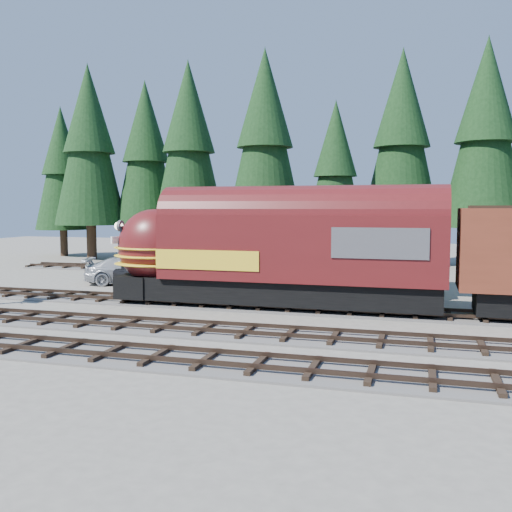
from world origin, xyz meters
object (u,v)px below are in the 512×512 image
(caboose, at_px, (277,242))
(locomotive, at_px, (264,255))
(pickup_truck_a, at_px, (127,271))
(pickup_truck_b, at_px, (133,271))
(depot, at_px, (316,243))

(caboose, bearing_deg, locomotive, -78.24)
(pickup_truck_a, bearing_deg, caboose, -23.58)
(pickup_truck_a, relative_size, pickup_truck_b, 0.99)
(depot, bearing_deg, locomotive, -102.91)
(caboose, relative_size, pickup_truck_a, 1.59)
(locomotive, height_order, pickup_truck_a, locomotive)
(caboose, bearing_deg, pickup_truck_a, -136.43)
(locomotive, bearing_deg, pickup_truck_b, 150.26)
(depot, height_order, caboose, caboose)
(depot, xyz_separation_m, caboose, (-4.40, 7.50, -0.42))
(locomotive, bearing_deg, pickup_truck_a, 151.51)
(depot, relative_size, pickup_truck_a, 2.06)
(depot, xyz_separation_m, pickup_truck_b, (-12.35, -0.29, -2.05))
(pickup_truck_a, bearing_deg, locomotive, -95.65)
(locomotive, relative_size, caboose, 1.77)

